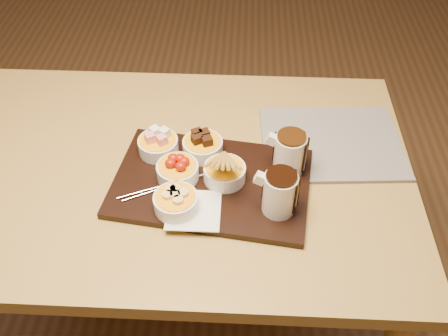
{
  "coord_description": "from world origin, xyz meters",
  "views": [
    {
      "loc": [
        0.18,
        -0.88,
        1.62
      ],
      "look_at": [
        0.14,
        -0.06,
        0.81
      ],
      "focal_mm": 40.0,
      "sensor_mm": 36.0,
      "label": 1
    }
  ],
  "objects_px": {
    "dining_table": "(174,192)",
    "newspaper": "(331,143)",
    "serving_board": "(211,183)",
    "pitcher_dark_chocolate": "(280,193)",
    "bowl_strawberries": "(178,172)",
    "pitcher_milk_chocolate": "(290,154)"
  },
  "relations": [
    {
      "from": "serving_board",
      "to": "bowl_strawberries",
      "type": "distance_m",
      "value": 0.08
    },
    {
      "from": "dining_table",
      "to": "pitcher_milk_chocolate",
      "type": "distance_m",
      "value": 0.33
    },
    {
      "from": "serving_board",
      "to": "pitcher_dark_chocolate",
      "type": "bearing_deg",
      "value": -19.98
    },
    {
      "from": "serving_board",
      "to": "newspaper",
      "type": "relative_size",
      "value": 1.29
    },
    {
      "from": "bowl_strawberries",
      "to": "pitcher_dark_chocolate",
      "type": "distance_m",
      "value": 0.25
    },
    {
      "from": "serving_board",
      "to": "pitcher_dark_chocolate",
      "type": "relative_size",
      "value": 4.52
    },
    {
      "from": "bowl_strawberries",
      "to": "pitcher_dark_chocolate",
      "type": "xyz_separation_m",
      "value": [
        0.24,
        -0.09,
        0.03
      ]
    },
    {
      "from": "dining_table",
      "to": "pitcher_milk_chocolate",
      "type": "bearing_deg",
      "value": -3.8
    },
    {
      "from": "serving_board",
      "to": "bowl_strawberries",
      "type": "bearing_deg",
      "value": -176.42
    },
    {
      "from": "serving_board",
      "to": "pitcher_milk_chocolate",
      "type": "distance_m",
      "value": 0.2
    },
    {
      "from": "pitcher_dark_chocolate",
      "to": "newspaper",
      "type": "relative_size",
      "value": 0.28
    },
    {
      "from": "dining_table",
      "to": "newspaper",
      "type": "distance_m",
      "value": 0.43
    },
    {
      "from": "pitcher_milk_chocolate",
      "to": "dining_table",
      "type": "bearing_deg",
      "value": -176.06
    },
    {
      "from": "dining_table",
      "to": "pitcher_dark_chocolate",
      "type": "bearing_deg",
      "value": -29.3
    },
    {
      "from": "dining_table",
      "to": "serving_board",
      "type": "xyz_separation_m",
      "value": [
        0.11,
        -0.06,
        0.11
      ]
    },
    {
      "from": "bowl_strawberries",
      "to": "newspaper",
      "type": "bearing_deg",
      "value": 22.23
    },
    {
      "from": "dining_table",
      "to": "pitcher_milk_chocolate",
      "type": "xyz_separation_m",
      "value": [
        0.29,
        -0.02,
        0.17
      ]
    },
    {
      "from": "newspaper",
      "to": "bowl_strawberries",
      "type": "bearing_deg",
      "value": -161.67
    },
    {
      "from": "bowl_strawberries",
      "to": "newspaper",
      "type": "relative_size",
      "value": 0.28
    },
    {
      "from": "bowl_strawberries",
      "to": "pitcher_milk_chocolate",
      "type": "relative_size",
      "value": 0.98
    },
    {
      "from": "pitcher_milk_chocolate",
      "to": "newspaper",
      "type": "height_order",
      "value": "pitcher_milk_chocolate"
    },
    {
      "from": "pitcher_dark_chocolate",
      "to": "pitcher_milk_chocolate",
      "type": "relative_size",
      "value": 1.0
    }
  ]
}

